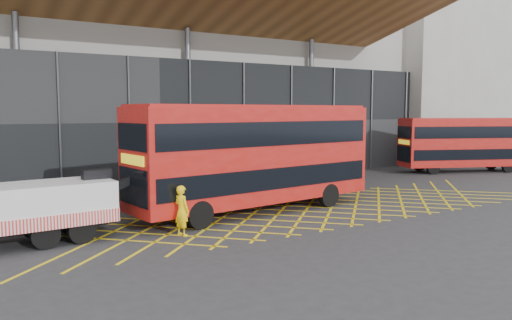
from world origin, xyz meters
TOP-DOWN VIEW (x-y plane):
  - ground_plane at (0.00, 0.00)m, footprint 120.00×120.00m
  - road_markings at (5.60, 0.00)m, footprint 27.96×7.16m
  - construction_building at (1.92, 18.40)m, footprint 55.00×23.97m
  - east_building at (32.00, 16.00)m, footprint 15.00×12.00m
  - bus_towed at (2.76, 1.13)m, footprint 12.48×4.25m
  - bus_second at (24.66, 5.76)m, footprint 10.36×5.97m
  - worker at (-1.96, -1.20)m, footprint 0.64×0.80m

SIDE VIEW (x-z plane):
  - ground_plane at x=0.00m, z-range 0.00..0.00m
  - road_markings at x=5.60m, z-range 0.00..0.01m
  - worker at x=-1.96m, z-range 0.00..1.92m
  - bus_second at x=24.66m, z-range 0.23..4.40m
  - bus_towed at x=2.76m, z-range 0.28..5.26m
  - construction_building at x=1.92m, z-range -0.02..17.98m
  - east_building at x=32.00m, z-range 0.00..20.00m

